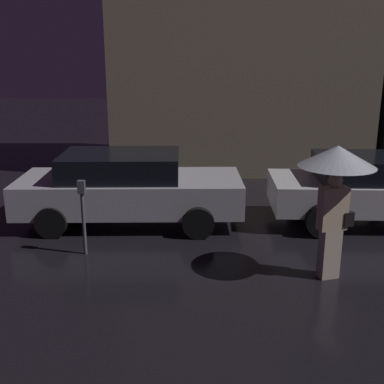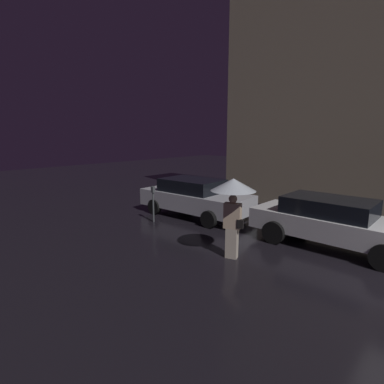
{
  "view_description": "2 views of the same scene",
  "coord_description": "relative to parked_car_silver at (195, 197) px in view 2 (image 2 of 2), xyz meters",
  "views": [
    {
      "loc": [
        -6.12,
        -7.92,
        3.33
      ],
      "look_at": [
        -6.24,
        0.43,
        0.93
      ],
      "focal_mm": 45.0,
      "sensor_mm": 36.0,
      "label": 1
    },
    {
      "loc": [
        -0.08,
        -7.22,
        3.11
      ],
      "look_at": [
        -6.3,
        -0.14,
        1.31
      ],
      "focal_mm": 28.0,
      "sensor_mm": 36.0,
      "label": 2
    }
  ],
  "objects": [
    {
      "name": "parked_car_silver",
      "position": [
        0.0,
        0.0,
        0.0
      ],
      "size": [
        4.49,
        2.0,
        1.44
      ],
      "rotation": [
        0.0,
        0.0,
        0.03
      ],
      "color": "#B7B7BF",
      "rests_on": "ground"
    },
    {
      "name": "building_facade_left",
      "position": [
        2.6,
        5.08,
        4.47
      ],
      "size": [
        7.25,
        3.0,
        10.44
      ],
      "color": "gray",
      "rests_on": "ground"
    },
    {
      "name": "parking_meter",
      "position": [
        -0.53,
        -1.66,
        0.06
      ],
      "size": [
        0.12,
        0.1,
        1.31
      ],
      "color": "#4C5154",
      "rests_on": "ground"
    },
    {
      "name": "parked_car_white",
      "position": [
        5.09,
        0.02,
        -0.01
      ],
      "size": [
        4.5,
        1.89,
        1.39
      ],
      "rotation": [
        0.0,
        0.0,
        -0.03
      ],
      "color": "silver",
      "rests_on": "ground"
    },
    {
      "name": "pedestrian_with_umbrella",
      "position": [
        3.43,
        -2.5,
        0.92
      ],
      "size": [
        1.13,
        1.13,
        2.07
      ],
      "rotation": [
        0.0,
        0.0,
        0.28
      ],
      "color": "beige",
      "rests_on": "ground"
    }
  ]
}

